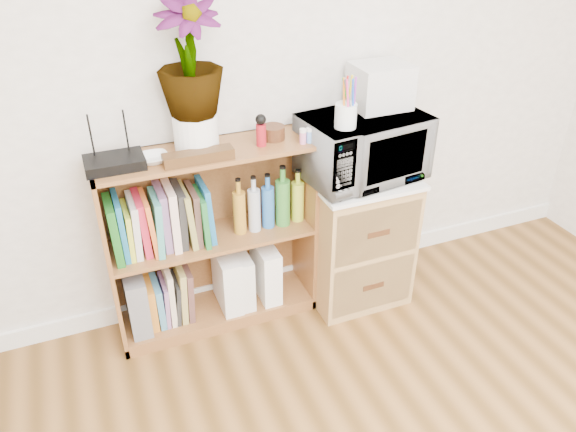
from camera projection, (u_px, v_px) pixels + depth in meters
skirting_board at (271, 277)px, 3.17m from camera, size 4.00×0.02×0.10m
bookshelf at (212, 240)px, 2.73m from camera, size 1.00×0.30×0.95m
wicker_unit at (355, 238)px, 2.97m from camera, size 0.50×0.45×0.70m
microwave at (363, 147)px, 2.69m from camera, size 0.61×0.45×0.31m
pen_cup at (346, 116)px, 2.46m from camera, size 0.10×0.10×0.11m
small_appliance at (380, 86)px, 2.66m from camera, size 0.26×0.22×0.21m
router at (114, 162)px, 2.33m from camera, size 0.24×0.17×0.04m
white_bowl at (153, 159)px, 2.37m from camera, size 0.13×0.13×0.03m
plant_pot at (196, 133)px, 2.44m from camera, size 0.20×0.20×0.17m
potted_plant at (189, 58)px, 2.27m from camera, size 0.27×0.27×0.49m
trinket_box at (198, 157)px, 2.37m from camera, size 0.30×0.08×0.05m
kokeshi_doll at (261, 135)px, 2.50m from camera, size 0.05×0.05×0.10m
wooden_bowl at (273, 133)px, 2.58m from camera, size 0.11×0.11×0.06m
paint_jars at (310, 137)px, 2.54m from camera, size 0.10×0.04×0.05m
file_box at (136, 299)px, 2.73m from camera, size 0.09×0.25×0.32m
magazine_holder_left at (227, 279)px, 2.87m from camera, size 0.10×0.25×0.31m
magazine_holder_mid at (240, 278)px, 2.89m from camera, size 0.09×0.24×0.29m
magazine_holder_right at (266, 271)px, 2.94m from camera, size 0.10×0.24×0.30m
cookbooks at (161, 221)px, 2.57m from camera, size 0.47×0.20×0.30m
liquor_bottles at (278, 197)px, 2.75m from camera, size 0.45×0.07×0.31m
lower_books at (170, 296)px, 2.79m from camera, size 0.22×0.19×0.30m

